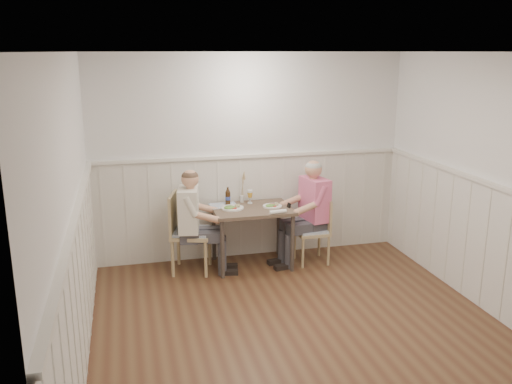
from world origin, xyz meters
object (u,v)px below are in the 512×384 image
chair_right (316,228)px  beer_bottle (228,197)px  dining_table (252,215)px  man_in_pink (311,219)px  diner_cream (193,230)px  chair_left (186,230)px  grass_vase (242,188)px

chair_right → beer_bottle: bearing=165.8°
dining_table → beer_bottle: size_ratio=4.24×
chair_right → man_in_pink: size_ratio=0.62×
diner_cream → chair_left: bearing=132.4°
beer_bottle → chair_right: bearing=-14.2°
chair_left → man_in_pink: size_ratio=0.73×
chair_left → beer_bottle: bearing=17.6°
dining_table → chair_left: 0.82m
diner_cream → grass_vase: (0.68, 0.33, 0.39)m
chair_right → dining_table: bearing=175.0°
chair_right → diner_cream: 1.55m
beer_bottle → grass_vase: 0.23m
dining_table → diner_cream: (-0.74, -0.05, -0.11)m
chair_right → chair_left: 1.62m
dining_table → diner_cream: diner_cream is taller
chair_right → grass_vase: grass_vase is taller
man_in_pink → beer_bottle: bearing=166.6°
dining_table → chair_left: (-0.81, 0.02, -0.13)m
chair_left → diner_cream: diner_cream is taller
beer_bottle → dining_table: bearing=-37.3°
grass_vase → diner_cream: bearing=-154.1°
chair_left → dining_table: bearing=-1.7°
chair_right → chair_left: (-1.62, 0.10, 0.08)m
man_in_pink → diner_cream: (-1.50, -0.01, -0.02)m
grass_vase → dining_table: bearing=-76.3°
chair_right → diner_cream: bearing=179.3°
chair_right → grass_vase: (-0.87, 0.35, 0.49)m
dining_table → beer_bottle: beer_bottle is taller
chair_left → diner_cream: bearing=-47.6°
chair_right → chair_left: chair_left is taller
man_in_pink → beer_bottle: (-1.02, 0.24, 0.29)m
chair_left → diner_cream: 0.11m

